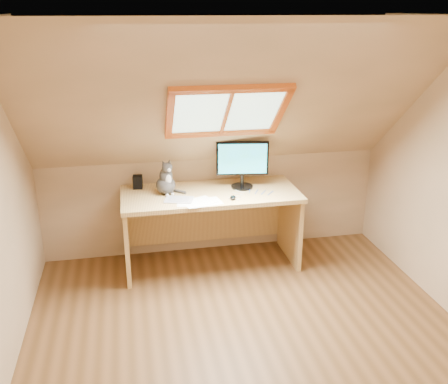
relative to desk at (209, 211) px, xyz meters
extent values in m
plane|color=brown|center=(0.09, -1.45, -0.55)|extent=(3.50, 3.50, 0.00)
cube|color=tan|center=(0.09, -3.20, 0.65)|extent=(3.50, 0.02, 2.40)
cube|color=tan|center=(0.09, 0.30, -0.05)|extent=(3.50, 0.02, 1.00)
cube|color=silver|center=(0.09, -2.23, 1.85)|extent=(3.50, 1.95, 0.02)
cube|color=tan|center=(0.09, -0.48, 1.15)|extent=(3.50, 1.56, 1.41)
cube|color=#B2E0CC|center=(0.09, -0.40, 1.08)|extent=(0.90, 0.53, 0.48)
cube|color=#BF4712|center=(0.09, -0.40, 1.08)|extent=(1.02, 0.64, 0.59)
cube|color=#E0BB6A|center=(0.00, -0.07, 0.21)|extent=(1.71, 0.75, 0.04)
cube|color=#E0BB6A|center=(-0.82, -0.07, -0.18)|extent=(0.04, 0.67, 0.74)
cube|color=#E0BB6A|center=(0.82, -0.07, -0.18)|extent=(0.04, 0.67, 0.74)
cube|color=#E0BB6A|center=(0.00, 0.27, -0.18)|extent=(1.61, 0.03, 0.51)
cylinder|color=black|center=(0.33, -0.01, 0.24)|extent=(0.21, 0.21, 0.02)
cylinder|color=black|center=(0.33, -0.01, 0.31)|extent=(0.04, 0.04, 0.12)
cube|color=black|center=(0.33, -0.01, 0.53)|extent=(0.51, 0.12, 0.33)
cube|color=#1C8ED6|center=(0.33, -0.03, 0.53)|extent=(0.46, 0.08, 0.29)
ellipsoid|color=#3E3A37|center=(-0.42, -0.02, 0.31)|extent=(0.25, 0.27, 0.16)
ellipsoid|color=#3E3A37|center=(-0.42, -0.03, 0.41)|extent=(0.16, 0.16, 0.17)
ellipsoid|color=silver|center=(-0.40, -0.08, 0.39)|extent=(0.07, 0.05, 0.10)
ellipsoid|color=#3E3A37|center=(-0.41, -0.07, 0.51)|extent=(0.12, 0.11, 0.09)
sphere|color=silver|center=(-0.39, -0.11, 0.49)|extent=(0.04, 0.04, 0.04)
cone|color=#3E3A37|center=(-0.44, -0.06, 0.55)|extent=(0.06, 0.05, 0.06)
cone|color=#3E3A37|center=(-0.38, -0.04, 0.55)|extent=(0.05, 0.06, 0.06)
cube|color=black|center=(-0.68, 0.18, 0.30)|extent=(0.10, 0.10, 0.13)
cube|color=#B2B2B7|center=(-0.32, -0.23, 0.24)|extent=(0.30, 0.25, 0.01)
ellipsoid|color=black|center=(0.17, -0.30, 0.25)|extent=(0.08, 0.11, 0.03)
cube|color=white|center=(-0.15, -0.33, 0.23)|extent=(0.33, 0.27, 0.00)
cube|color=white|center=(-0.15, -0.33, 0.23)|extent=(0.32, 0.24, 0.00)
cube|color=white|center=(-0.15, -0.33, 0.24)|extent=(0.35, 0.30, 0.00)
camera|label=1|loc=(-0.75, -4.52, 1.90)|focal=40.00mm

